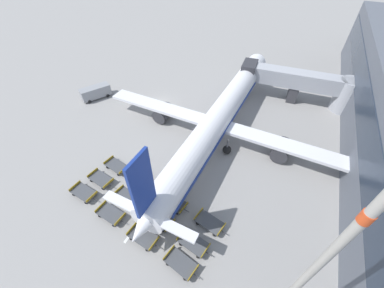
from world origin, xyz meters
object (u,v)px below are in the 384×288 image
at_px(baggage_dolly_row_near_col_a, 84,192).
at_px(baggage_dolly_row_mid_b_col_c, 173,202).
at_px(baggage_dolly_row_near_col_d, 181,263).
at_px(apron_light_mast, 330,253).
at_px(baggage_dolly_row_mid_b_col_a, 117,166).
at_px(baggage_dolly_row_mid_a_col_c, 160,219).
at_px(baggage_dolly_row_mid_a_col_b, 127,197).
at_px(baggage_dolly_row_mid_b_col_d, 210,222).
at_px(baggage_dolly_row_mid_a_col_d, 193,243).
at_px(service_van, 96,92).
at_px(baggage_dolly_row_near_col_b, 111,214).
at_px(baggage_dolly_row_mid_b_col_b, 143,184).
at_px(airplane, 219,117).
at_px(baggage_dolly_row_near_col_c, 143,237).
at_px(baggage_dolly_row_mid_a_col_a, 101,179).

relative_size(baggage_dolly_row_near_col_a, baggage_dolly_row_mid_b_col_c, 1.00).
height_order(baggage_dolly_row_near_col_d, apron_light_mast, apron_light_mast).
distance_m(baggage_dolly_row_near_col_a, baggage_dolly_row_mid_b_col_a, 5.21).
xyz_separation_m(baggage_dolly_row_mid_a_col_c, apron_light_mast, (13.00, -3.24, 11.94)).
bearing_deg(baggage_dolly_row_mid_a_col_b, baggage_dolly_row_mid_b_col_d, 6.46).
xyz_separation_m(baggage_dolly_row_near_col_a, baggage_dolly_row_mid_a_col_d, (14.64, 0.00, 0.00)).
distance_m(service_van, baggage_dolly_row_near_col_b, 26.21).
distance_m(baggage_dolly_row_mid_b_col_b, baggage_dolly_row_mid_b_col_c, 4.78).
bearing_deg(baggage_dolly_row_near_col_d, airplane, 100.10).
distance_m(baggage_dolly_row_near_col_a, baggage_dolly_row_mid_a_col_b, 5.47).
xyz_separation_m(airplane, baggage_dolly_row_mid_b_col_b, (-5.01, -13.38, -2.78)).
height_order(airplane, baggage_dolly_row_mid_b_col_c, airplane).
height_order(baggage_dolly_row_near_col_b, baggage_dolly_row_mid_a_col_b, same).
xyz_separation_m(baggage_dolly_row_near_col_b, baggage_dolly_row_mid_a_col_b, (0.39, 2.57, 0.00)).
bearing_deg(airplane, baggage_dolly_row_near_col_c, -93.66).
distance_m(baggage_dolly_row_near_col_c, baggage_dolly_row_mid_a_col_b, 5.47).
xyz_separation_m(baggage_dolly_row_near_col_b, baggage_dolly_row_mid_b_col_b, (1.00, 5.09, 0.00)).
xyz_separation_m(baggage_dolly_row_near_col_a, baggage_dolly_row_mid_a_col_c, (10.16, 0.90, 0.00)).
bearing_deg(baggage_dolly_row_near_col_c, baggage_dolly_row_near_col_d, -8.24).
bearing_deg(baggage_dolly_row_mid_b_col_a, airplane, 51.38).
relative_size(baggage_dolly_row_mid_a_col_b, apron_light_mast, 0.19).
distance_m(baggage_dolly_row_mid_b_col_a, baggage_dolly_row_mid_b_col_b, 5.00).
height_order(baggage_dolly_row_mid_a_col_a, baggage_dolly_row_mid_b_col_b, same).
height_order(baggage_dolly_row_near_col_c, baggage_dolly_row_mid_a_col_b, same).
distance_m(baggage_dolly_row_near_col_b, baggage_dolly_row_mid_a_col_b, 2.60).
distance_m(baggage_dolly_row_near_col_b, baggage_dolly_row_mid_b_col_a, 7.20).
bearing_deg(baggage_dolly_row_mid_b_col_b, baggage_dolly_row_mid_b_col_c, -9.98).
distance_m(baggage_dolly_row_mid_a_col_a, baggage_dolly_row_mid_a_col_b, 4.78).
bearing_deg(baggage_dolly_row_near_col_a, baggage_dolly_row_mid_a_col_d, 0.01).
relative_size(airplane, baggage_dolly_row_mid_b_col_b, 11.00).
bearing_deg(baggage_dolly_row_mid_a_col_a, baggage_dolly_row_near_col_b, -38.32).
xyz_separation_m(baggage_dolly_row_near_col_b, baggage_dolly_row_mid_b_col_d, (10.50, 3.71, 0.00)).
bearing_deg(baggage_dolly_row_mid_a_col_b, baggage_dolly_row_mid_b_col_c, 17.69).
relative_size(service_van, baggage_dolly_row_mid_a_col_d, 1.43).
distance_m(airplane, baggage_dolly_row_near_col_c, 19.40).
relative_size(baggage_dolly_row_mid_b_col_d, apron_light_mast, 0.19).
distance_m(baggage_dolly_row_near_col_a, baggage_dolly_row_near_col_c, 9.75).
height_order(baggage_dolly_row_mid_a_col_b, baggage_dolly_row_mid_b_col_b, same).
height_order(baggage_dolly_row_near_col_b, baggage_dolly_row_mid_b_col_d, same).
distance_m(baggage_dolly_row_near_col_d, baggage_dolly_row_mid_b_col_c, 6.82).
height_order(baggage_dolly_row_near_col_b, baggage_dolly_row_mid_b_col_a, same).
bearing_deg(baggage_dolly_row_near_col_c, baggage_dolly_row_mid_a_col_d, 17.79).
distance_m(baggage_dolly_row_mid_a_col_a, baggage_dolly_row_mid_a_col_d, 14.34).
distance_m(baggage_dolly_row_mid_a_col_b, baggage_dolly_row_mid_b_col_b, 2.60).
height_order(baggage_dolly_row_mid_b_col_a, baggage_dolly_row_mid_b_col_c, same).
bearing_deg(baggage_dolly_row_near_col_b, service_van, 134.55).
bearing_deg(baggage_dolly_row_mid_b_col_a, baggage_dolly_row_near_col_b, -57.10).
relative_size(airplane, baggage_dolly_row_near_col_b, 11.00).
xyz_separation_m(baggage_dolly_row_near_col_d, baggage_dolly_row_mid_a_col_d, (0.26, 2.30, 0.00)).
xyz_separation_m(baggage_dolly_row_mid_a_col_a, baggage_dolly_row_mid_b_col_c, (10.02, 0.86, 0.00)).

